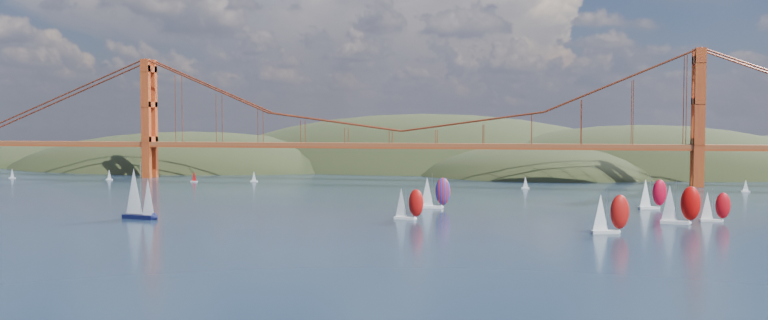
{
  "coord_description": "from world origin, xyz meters",
  "views": [
    {
      "loc": [
        60.76,
        -137.7,
        24.8
      ],
      "look_at": [
        11.46,
        90.0,
        13.74
      ],
      "focal_mm": 35.0,
      "sensor_mm": 36.0,
      "label": 1
    }
  ],
  "objects_px": {
    "racer_3": "(652,193)",
    "racer_rwb": "(435,192)",
    "racer_2": "(679,204)",
    "racer_0": "(408,203)",
    "sloop_navy": "(138,194)",
    "racer_4": "(715,206)",
    "racer_1": "(610,213)"
  },
  "relations": [
    {
      "from": "racer_2",
      "to": "racer_4",
      "type": "relative_size",
      "value": 1.27
    },
    {
      "from": "racer_3",
      "to": "sloop_navy",
      "type": "bearing_deg",
      "value": -179.8
    },
    {
      "from": "racer_3",
      "to": "racer_1",
      "type": "bearing_deg",
      "value": -127.87
    },
    {
      "from": "sloop_navy",
      "to": "racer_rwb",
      "type": "distance_m",
      "value": 83.36
    },
    {
      "from": "racer_2",
      "to": "racer_3",
      "type": "relative_size",
      "value": 1.1
    },
    {
      "from": "sloop_navy",
      "to": "racer_0",
      "type": "relative_size",
      "value": 1.63
    },
    {
      "from": "sloop_navy",
      "to": "racer_4",
      "type": "distance_m",
      "value": 149.19
    },
    {
      "from": "sloop_navy",
      "to": "racer_2",
      "type": "bearing_deg",
      "value": 17.75
    },
    {
      "from": "racer_4",
      "to": "racer_rwb",
      "type": "xyz_separation_m",
      "value": [
        -74.32,
        15.06,
        0.86
      ]
    },
    {
      "from": "racer_4",
      "to": "racer_2",
      "type": "bearing_deg",
      "value": -148.98
    },
    {
      "from": "racer_4",
      "to": "sloop_navy",
      "type": "bearing_deg",
      "value": -174.13
    },
    {
      "from": "racer_3",
      "to": "racer_0",
      "type": "bearing_deg",
      "value": -170.01
    },
    {
      "from": "sloop_navy",
      "to": "racer_rwb",
      "type": "relative_size",
      "value": 1.44
    },
    {
      "from": "racer_0",
      "to": "sloop_navy",
      "type": "bearing_deg",
      "value": -159.13
    },
    {
      "from": "sloop_navy",
      "to": "racer_0",
      "type": "distance_m",
      "value": 71.0
    },
    {
      "from": "racer_1",
      "to": "racer_3",
      "type": "relative_size",
      "value": 1.02
    },
    {
      "from": "racer_4",
      "to": "racer_rwb",
      "type": "height_order",
      "value": "racer_rwb"
    },
    {
      "from": "racer_3",
      "to": "racer_rwb",
      "type": "xyz_separation_m",
      "value": [
        -62.69,
        -11.56,
        0.23
      ]
    },
    {
      "from": "racer_rwb",
      "to": "racer_3",
      "type": "bearing_deg",
      "value": 7.92
    },
    {
      "from": "racer_0",
      "to": "racer_4",
      "type": "bearing_deg",
      "value": 19.61
    },
    {
      "from": "racer_2",
      "to": "racer_1",
      "type": "bearing_deg",
      "value": -123.5
    },
    {
      "from": "racer_2",
      "to": "racer_rwb",
      "type": "distance_m",
      "value": 68.29
    },
    {
      "from": "racer_3",
      "to": "racer_4",
      "type": "relative_size",
      "value": 1.16
    },
    {
      "from": "racer_0",
      "to": "racer_2",
      "type": "xyz_separation_m",
      "value": [
        67.55,
        6.01,
        0.78
      ]
    },
    {
      "from": "racer_rwb",
      "to": "sloop_navy",
      "type": "bearing_deg",
      "value": -153.08
    },
    {
      "from": "racer_2",
      "to": "racer_3",
      "type": "bearing_deg",
      "value": 101.75
    },
    {
      "from": "racer_1",
      "to": "racer_2",
      "type": "height_order",
      "value": "racer_2"
    },
    {
      "from": "racer_0",
      "to": "racer_rwb",
      "type": "bearing_deg",
      "value": 94.38
    },
    {
      "from": "sloop_navy",
      "to": "racer_0",
      "type": "bearing_deg",
      "value": 20.48
    },
    {
      "from": "racer_3",
      "to": "racer_rwb",
      "type": "bearing_deg",
      "value": 169.42
    },
    {
      "from": "racer_0",
      "to": "racer_rwb",
      "type": "relative_size",
      "value": 0.89
    },
    {
      "from": "racer_rwb",
      "to": "racer_1",
      "type": "bearing_deg",
      "value": -44.92
    }
  ]
}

